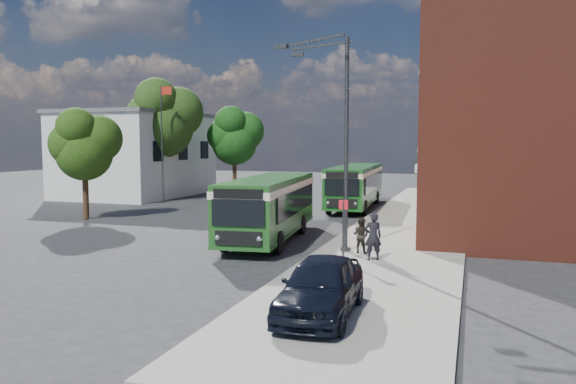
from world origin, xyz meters
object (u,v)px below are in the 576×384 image
(street_lamp, at_px, (338,140))
(parked_car, at_px, (321,286))
(bus_front, at_px, (269,203))
(bus_rear, at_px, (356,182))

(street_lamp, relative_size, parked_car, 1.97)
(street_lamp, distance_m, bus_front, 5.29)
(bus_front, xyz_separation_m, bus_rear, (1.22, 14.57, 0.00))
(street_lamp, bearing_deg, bus_rear, 98.90)
(street_lamp, xyz_separation_m, bus_front, (-3.84, 2.13, -2.96))
(bus_front, height_order, parked_car, bus_front)
(street_lamp, xyz_separation_m, bus_rear, (-2.61, 16.70, -2.96))
(street_lamp, xyz_separation_m, parked_car, (1.66, -8.83, -3.86))
(bus_rear, bearing_deg, parked_car, -80.49)
(bus_rear, bearing_deg, street_lamp, -81.10)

